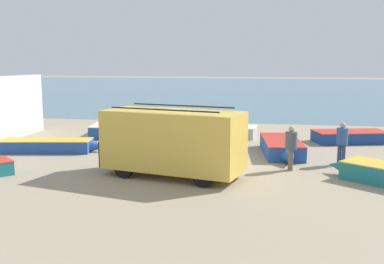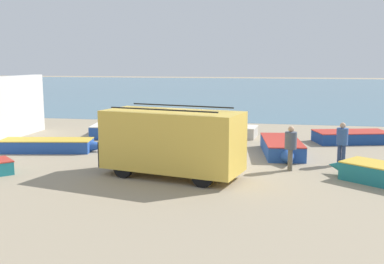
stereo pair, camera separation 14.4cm
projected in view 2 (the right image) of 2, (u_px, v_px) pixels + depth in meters
name	position (u px, v px, depth m)	size (l,w,h in m)	color
ground_plane	(202.00, 162.00, 18.41)	(200.00, 200.00, 0.00)	gray
sea_water	(259.00, 88.00, 68.84)	(120.00, 80.00, 0.01)	#477084
parked_van	(172.00, 141.00, 15.92)	(5.31, 3.01, 2.51)	gold
fishing_rowboat_0	(51.00, 145.00, 20.50)	(5.02, 2.00, 0.57)	#234CA3
fishing_rowboat_1	(282.00, 147.00, 19.81)	(2.02, 4.75, 0.65)	#234CA3
fishing_rowboat_3	(111.00, 129.00, 25.18)	(2.04, 3.96, 0.68)	#234CA3
fishing_rowboat_5	(353.00, 137.00, 22.77)	(4.51, 2.59, 0.58)	navy
fishing_rowboat_6	(219.00, 131.00, 24.70)	(4.68, 1.96, 0.60)	#ADA89E
fisherman_0	(291.00, 144.00, 16.85)	(0.44, 0.44, 1.69)	#5B564C
fisherman_1	(145.00, 121.00, 23.40)	(0.45, 0.45, 1.72)	#38383D
fisherman_2	(342.00, 140.00, 17.73)	(0.45, 0.45, 1.71)	navy
fisherman_3	(141.00, 125.00, 21.69)	(0.46, 0.46, 1.76)	#38383D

